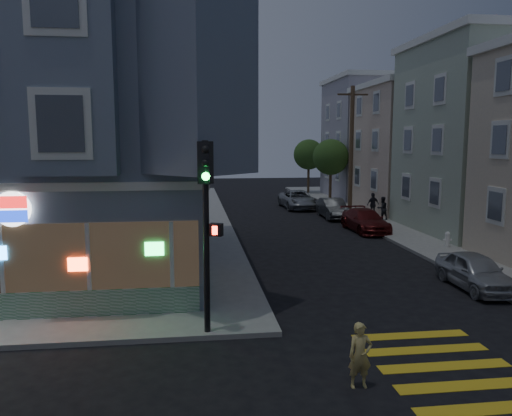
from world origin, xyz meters
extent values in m
plane|color=black|center=(0.00, 0.00, 0.00)|extent=(120.00, 120.00, 0.00)
cube|color=gray|center=(23.00, 23.00, 0.07)|extent=(24.00, 42.00, 0.15)
cube|color=slate|center=(-6.00, 11.00, 5.65)|extent=(14.00, 14.00, 11.00)
cube|color=silver|center=(-6.00, 11.00, 4.00)|extent=(14.30, 14.30, 0.25)
cylinder|color=white|center=(-4.40, 3.87, 3.40)|extent=(1.00, 0.12, 1.00)
cube|color=tan|center=(19.50, 25.00, 4.65)|extent=(12.00, 8.60, 9.00)
cube|color=#94909E|center=(19.50, 34.00, 5.40)|extent=(12.00, 8.60, 10.50)
cylinder|color=#4C3826|center=(12.00, 24.00, 4.65)|extent=(0.30, 0.30, 9.00)
cube|color=#4C3826|center=(12.00, 24.00, 8.55)|extent=(2.20, 0.12, 0.12)
cylinder|color=#4C3826|center=(12.20, 30.00, 1.75)|extent=(0.24, 0.24, 3.20)
sphere|color=#214318|center=(12.20, 30.00, 3.95)|extent=(3.00, 3.00, 3.00)
cylinder|color=#4C3826|center=(12.20, 38.00, 1.75)|extent=(0.24, 0.24, 3.20)
sphere|color=#214318|center=(12.20, 38.00, 3.95)|extent=(3.00, 3.00, 3.00)
imported|color=tan|center=(4.17, -0.95, 0.72)|extent=(0.53, 0.35, 1.44)
imported|color=black|center=(13.00, 20.29, 0.91)|extent=(0.84, 0.72, 1.52)
imported|color=black|center=(13.00, 22.01, 0.95)|extent=(1.01, 0.63, 1.60)
imported|color=#ADB0B5|center=(10.70, 5.53, 0.65)|extent=(1.61, 3.85, 1.30)
imported|color=#36383A|center=(10.23, 22.29, 0.68)|extent=(1.53, 4.15, 1.36)
imported|color=#581414|center=(10.70, 17.09, 0.65)|extent=(2.02, 4.58, 1.31)
imported|color=#91959B|center=(8.91, 27.49, 0.71)|extent=(2.58, 5.21, 1.42)
cylinder|color=black|center=(0.99, 2.30, 2.73)|extent=(0.17, 0.17, 5.17)
cube|color=black|center=(0.99, 2.07, 4.75)|extent=(0.42, 0.40, 1.09)
sphere|color=black|center=(0.99, 1.91, 5.09)|extent=(0.21, 0.21, 0.21)
sphere|color=black|center=(0.99, 1.91, 4.75)|extent=(0.21, 0.21, 0.21)
sphere|color=#19F23F|center=(0.99, 1.91, 4.41)|extent=(0.21, 0.21, 0.21)
cube|color=black|center=(1.24, 2.11, 2.99)|extent=(0.39, 0.32, 0.33)
cube|color=#FF2614|center=(1.24, 2.00, 2.99)|extent=(0.23, 0.02, 0.23)
cylinder|color=white|center=(13.00, 11.79, 0.44)|extent=(0.23, 0.23, 0.58)
sphere|color=white|center=(13.00, 11.79, 0.78)|extent=(0.25, 0.25, 0.25)
cylinder|color=white|center=(13.00, 11.79, 0.49)|extent=(0.43, 0.12, 0.12)
camera|label=1|loc=(0.64, -10.79, 5.31)|focal=35.00mm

